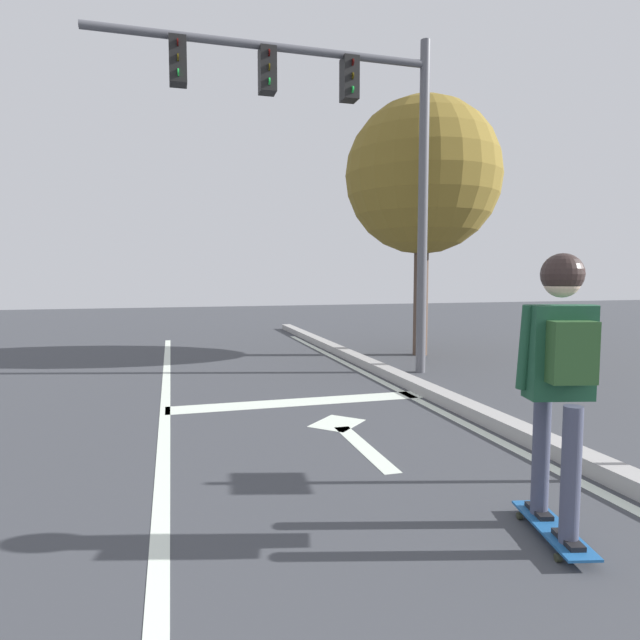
% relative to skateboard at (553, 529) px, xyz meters
% --- Properties ---
extents(lane_line_center, '(0.12, 20.00, 0.01)m').
position_rel_skateboard_xyz_m(lane_line_center, '(-2.34, 1.02, -0.06)').
color(lane_line_center, silver).
rests_on(lane_line_center, ground).
extents(lane_line_curbside, '(0.12, 20.00, 0.01)m').
position_rel_skateboard_xyz_m(lane_line_curbside, '(0.83, 1.02, -0.06)').
color(lane_line_curbside, silver).
rests_on(lane_line_curbside, ground).
extents(stop_bar, '(3.32, 0.40, 0.01)m').
position_rel_skateboard_xyz_m(stop_bar, '(-0.68, 3.87, -0.06)').
color(stop_bar, silver).
rests_on(stop_bar, ground).
extents(lane_arrow_stem, '(0.16, 1.40, 0.01)m').
position_rel_skateboard_xyz_m(lane_arrow_stem, '(-0.52, 1.96, -0.06)').
color(lane_arrow_stem, silver).
rests_on(lane_arrow_stem, ground).
extents(lane_arrow_head, '(0.71, 0.71, 0.01)m').
position_rel_skateboard_xyz_m(lane_arrow_head, '(-0.52, 2.81, -0.06)').
color(lane_arrow_head, silver).
rests_on(lane_arrow_head, ground).
extents(curb_strip, '(0.24, 24.00, 0.14)m').
position_rel_skateboard_xyz_m(curb_strip, '(1.08, 1.02, 0.01)').
color(curb_strip, '#A09E9C').
rests_on(curb_strip, ground).
extents(skateboard, '(0.37, 0.80, 0.08)m').
position_rel_skateboard_xyz_m(skateboard, '(0.00, 0.00, 0.00)').
color(skateboard, '#1E5797').
rests_on(skateboard, ground).
extents(skater, '(0.46, 0.62, 1.68)m').
position_rel_skateboard_xyz_m(skater, '(-0.00, -0.02, 1.08)').
color(skater, '#43475D').
rests_on(skater, skateboard).
extents(traffic_signal_mast, '(5.18, 0.34, 5.35)m').
position_rel_skateboard_xyz_m(traffic_signal_mast, '(0.22, 5.37, 3.85)').
color(traffic_signal_mast, '#55565D').
rests_on(traffic_signal_mast, ground).
extents(roadside_tree, '(3.07, 3.07, 5.11)m').
position_rel_skateboard_xyz_m(roadside_tree, '(2.62, 7.16, 3.50)').
color(roadside_tree, '#4F3D32').
rests_on(roadside_tree, ground).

